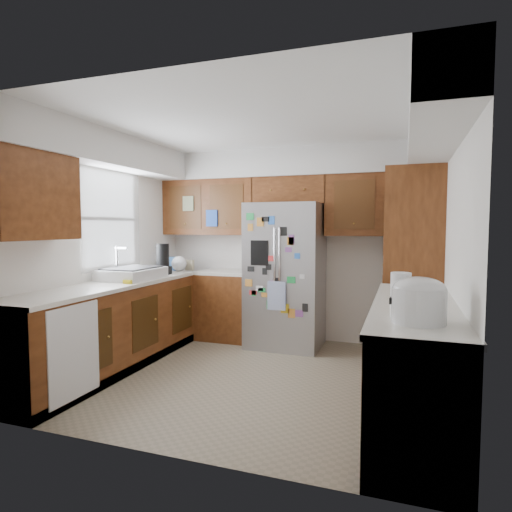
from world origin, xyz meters
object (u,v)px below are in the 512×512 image
at_px(pantry, 412,265).
at_px(paper_towel, 401,295).
at_px(rice_cooker, 419,299).
at_px(fridge, 286,275).

relative_size(pantry, paper_towel, 7.30).
distance_m(rice_cooker, paper_towel, 0.18).
bearing_deg(fridge, rice_cooker, -57.83).
bearing_deg(fridge, paper_towel, -58.19).
relative_size(pantry, rice_cooker, 6.44).
xyz_separation_m(pantry, rice_cooker, (-0.00, -2.33, -0.01)).
xyz_separation_m(rice_cooker, paper_towel, (-0.11, 0.14, -0.00)).
height_order(rice_cooker, paper_towel, paper_towel).
xyz_separation_m(fridge, paper_towel, (1.39, -2.24, 0.17)).
distance_m(pantry, fridge, 1.51).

